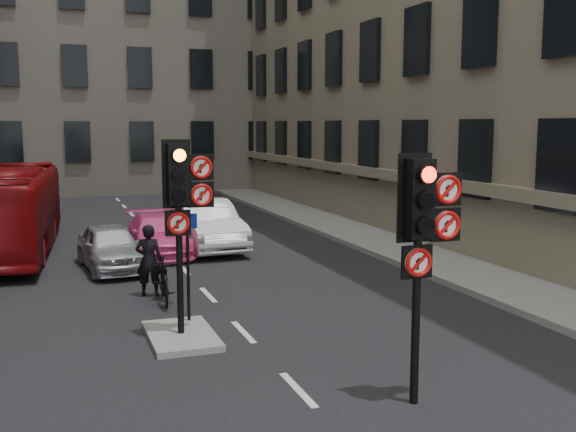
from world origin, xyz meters
TOP-DOWN VIEW (x-y plane):
  - pavement_right at (7.20, 12.00)m, footprint 3.00×50.00m
  - centre_island at (-1.20, 5.00)m, footprint 1.20×2.00m
  - building_far at (0.00, 38.00)m, footprint 30.00×14.00m
  - signal_near at (1.49, 0.99)m, footprint 0.91×0.40m
  - signal_far at (-1.11, 4.99)m, footprint 0.91×0.40m
  - car_silver at (-1.87, 11.65)m, footprint 1.83×3.79m
  - car_white at (1.28, 13.85)m, footprint 1.82×4.76m
  - car_pink at (-0.31, 13.44)m, footprint 1.71×4.13m
  - bus_red at (-4.50, 15.18)m, footprint 2.97×9.71m
  - motorcycle at (-1.07, 7.66)m, footprint 0.61×1.73m
  - motorcyclist at (-1.29, 8.39)m, footprint 0.71×0.57m
  - info_sign at (-0.90, 5.73)m, footprint 0.37×0.11m

SIDE VIEW (x-z plane):
  - centre_island at x=-1.20m, z-range 0.00..0.12m
  - pavement_right at x=7.20m, z-range 0.00..0.16m
  - motorcycle at x=-1.07m, z-range 0.00..1.02m
  - car_pink at x=-0.31m, z-range 0.00..1.19m
  - car_silver at x=-1.87m, z-range 0.00..1.25m
  - car_white at x=1.28m, z-range 0.00..1.55m
  - motorcyclist at x=-1.29m, z-range 0.00..1.69m
  - bus_red at x=-4.50m, z-range 0.00..2.66m
  - info_sign at x=-0.90m, z-range 0.43..2.57m
  - signal_near at x=1.49m, z-range 0.79..4.37m
  - signal_far at x=-1.11m, z-range 0.91..4.49m
  - building_far at x=0.00m, z-range 0.00..20.00m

